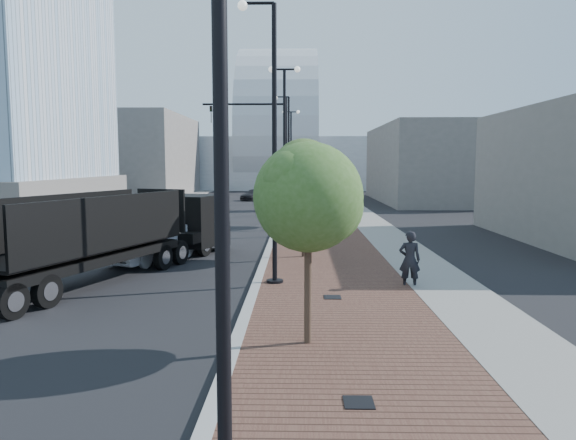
{
  "coord_description": "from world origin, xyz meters",
  "views": [
    {
      "loc": [
        1.4,
        -7.51,
        4.08
      ],
      "look_at": [
        1.0,
        12.0,
        2.0
      ],
      "focal_mm": 33.34,
      "sensor_mm": 36.0,
      "label": 1
    }
  ],
  "objects_px": {
    "white_sedan": "(152,243)",
    "dark_car_mid": "(205,203)",
    "dump_truck": "(149,234)",
    "pedestrian": "(410,260)"
  },
  "relations": [
    {
      "from": "white_sedan",
      "to": "dark_car_mid",
      "type": "bearing_deg",
      "value": 118.03
    },
    {
      "from": "pedestrian",
      "to": "dump_truck",
      "type": "bearing_deg",
      "value": -13.51
    },
    {
      "from": "white_sedan",
      "to": "dark_car_mid",
      "type": "relative_size",
      "value": 0.88
    },
    {
      "from": "dump_truck",
      "to": "white_sedan",
      "type": "height_order",
      "value": "dump_truck"
    },
    {
      "from": "dump_truck",
      "to": "white_sedan",
      "type": "distance_m",
      "value": 1.14
    },
    {
      "from": "white_sedan",
      "to": "dark_car_mid",
      "type": "distance_m",
      "value": 23.17
    },
    {
      "from": "dark_car_mid",
      "to": "white_sedan",
      "type": "bearing_deg",
      "value": -79.44
    },
    {
      "from": "dump_truck",
      "to": "pedestrian",
      "type": "height_order",
      "value": "dump_truck"
    },
    {
      "from": "white_sedan",
      "to": "pedestrian",
      "type": "xyz_separation_m",
      "value": [
        9.71,
        -4.68,
        0.17
      ]
    },
    {
      "from": "white_sedan",
      "to": "pedestrian",
      "type": "relative_size",
      "value": 2.49
    }
  ]
}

